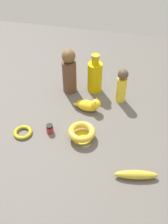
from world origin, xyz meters
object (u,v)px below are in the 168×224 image
at_px(nail_polish_jar, 50,129).
at_px(bangle, 23,132).
at_px(bowl, 82,133).
at_px(banana, 136,175).
at_px(bottle_tall, 95,76).
at_px(cat_figurine, 89,105).
at_px(person_figure_adult, 69,72).
at_px(person_figure_child, 122,85).

bearing_deg(nail_polish_jar, bangle, -71.68).
bearing_deg(bowl, banana, 58.36).
distance_m(nail_polish_jar, bangle, 0.13).
distance_m(bottle_tall, bangle, 0.48).
relative_size(bowl, cat_figurine, 0.84).
xyz_separation_m(nail_polish_jar, bangle, (0.04, -0.12, -0.01)).
bearing_deg(bowl, cat_figurine, -177.81).
distance_m(person_figure_adult, bangle, 0.40).
xyz_separation_m(nail_polish_jar, person_figure_adult, (-0.33, 0.01, 0.10)).
bearing_deg(person_figure_child, person_figure_adult, -94.60).
bearing_deg(person_figure_child, banana, 14.39).
xyz_separation_m(person_figure_adult, bottle_tall, (-0.03, 0.13, -0.03)).
distance_m(bowl, banana, 0.30).
bearing_deg(bangle, nail_polish_jar, 108.32).
xyz_separation_m(person_figure_child, banana, (0.47, 0.12, -0.08)).
relative_size(bottle_tall, bangle, 2.55).
relative_size(person_figure_child, bowl, 1.55).
bearing_deg(banana, bottle_tall, 106.30).
xyz_separation_m(person_figure_child, bottle_tall, (-0.06, -0.15, -0.01)).
distance_m(person_figure_child, bottle_tall, 0.16).
bearing_deg(cat_figurine, person_figure_adult, -135.01).
relative_size(person_figure_adult, bangle, 2.91).
height_order(nail_polish_jar, person_figure_adult, person_figure_adult).
xyz_separation_m(bottle_tall, cat_figurine, (0.17, 0.00, -0.06)).
distance_m(person_figure_child, banana, 0.49).
bearing_deg(bottle_tall, banana, 27.17).
xyz_separation_m(person_figure_adult, banana, (0.49, 0.40, -0.10)).
relative_size(bottle_tall, cat_figurine, 1.50).
height_order(bottle_tall, bangle, bottle_tall).
xyz_separation_m(nail_polish_jar, bowl, (0.00, 0.15, 0.01)).
height_order(person_figure_child, bowl, person_figure_child).
height_order(person_figure_adult, bottle_tall, person_figure_adult).
xyz_separation_m(person_figure_child, bangle, (0.34, -0.41, -0.09)).
height_order(banana, bangle, banana).
relative_size(person_figure_adult, banana, 1.46).
distance_m(person_figure_child, cat_figurine, 0.20).
distance_m(bowl, cat_figurine, 0.19).
distance_m(person_figure_adult, cat_figurine, 0.21).
xyz_separation_m(person_figure_adult, bangle, (0.37, -0.13, -0.11)).
relative_size(nail_polish_jar, person_figure_child, 0.23).
bearing_deg(banana, bangle, 156.11).
relative_size(cat_figurine, bangle, 1.70).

